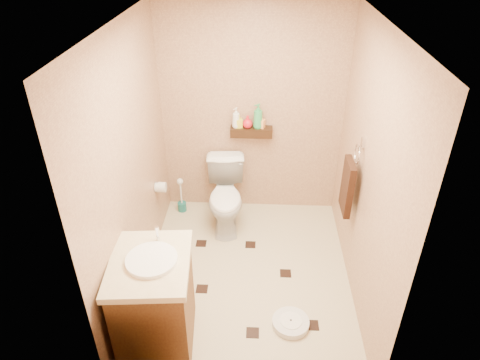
{
  "coord_description": "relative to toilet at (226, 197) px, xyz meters",
  "views": [
    {
      "loc": [
        0.09,
        -3.1,
        3.04
      ],
      "look_at": [
        -0.08,
        0.25,
        0.96
      ],
      "focal_mm": 32.0,
      "sensor_mm": 36.0,
      "label": 1
    }
  ],
  "objects": [
    {
      "name": "ground",
      "position": [
        0.26,
        -0.83,
        -0.38
      ],
      "size": [
        2.5,
        2.5,
        0.0
      ],
      "primitive_type": "plane",
      "color": "#C8B692",
      "rests_on": "ground"
    },
    {
      "name": "wall_back",
      "position": [
        0.26,
        0.42,
        0.82
      ],
      "size": [
        2.0,
        0.04,
        2.4
      ],
      "primitive_type": "cube",
      "color": "tan",
      "rests_on": "ground"
    },
    {
      "name": "wall_front",
      "position": [
        0.26,
        -2.08,
        0.82
      ],
      "size": [
        2.0,
        0.04,
        2.4
      ],
      "primitive_type": "cube",
      "color": "tan",
      "rests_on": "ground"
    },
    {
      "name": "wall_left",
      "position": [
        -0.74,
        -0.83,
        0.82
      ],
      "size": [
        0.04,
        2.5,
        2.4
      ],
      "primitive_type": "cube",
      "color": "tan",
      "rests_on": "ground"
    },
    {
      "name": "wall_right",
      "position": [
        1.26,
        -0.83,
        0.82
      ],
      "size": [
        0.04,
        2.5,
        2.4
      ],
      "primitive_type": "cube",
      "color": "tan",
      "rests_on": "ground"
    },
    {
      "name": "ceiling",
      "position": [
        0.26,
        -0.83,
        2.02
      ],
      "size": [
        2.0,
        2.5,
        0.02
      ],
      "primitive_type": "cube",
      "color": "silver",
      "rests_on": "wall_back"
    },
    {
      "name": "wall_shelf",
      "position": [
        0.26,
        0.34,
        0.64
      ],
      "size": [
        0.46,
        0.14,
        0.1
      ],
      "primitive_type": "cube",
      "color": "#311D0D",
      "rests_on": "wall_back"
    },
    {
      "name": "floor_accents",
      "position": [
        0.29,
        -0.91,
        -0.38
      ],
      "size": [
        1.22,
        1.26,
        0.01
      ],
      "color": "black",
      "rests_on": "ground"
    },
    {
      "name": "toilet",
      "position": [
        0.0,
        0.0,
        0.0
      ],
      "size": [
        0.49,
        0.78,
        0.76
      ],
      "primitive_type": "imported",
      "rotation": [
        0.0,
        0.0,
        0.08
      ],
      "color": "white",
      "rests_on": "ground"
    },
    {
      "name": "vanity",
      "position": [
        -0.43,
        -1.61,
        0.07
      ],
      "size": [
        0.65,
        0.77,
        1.02
      ],
      "rotation": [
        0.0,
        0.0,
        0.08
      ],
      "color": "brown",
      "rests_on": "ground"
    },
    {
      "name": "bathroom_scale",
      "position": [
        0.67,
        -1.41,
        -0.35
      ],
      "size": [
        0.32,
        0.32,
        0.06
      ],
      "rotation": [
        0.0,
        0.0,
        -0.01
      ],
      "color": "silver",
      "rests_on": "ground"
    },
    {
      "name": "toilet_brush",
      "position": [
        -0.56,
        0.24,
        -0.22
      ],
      "size": [
        0.1,
        0.1,
        0.45
      ],
      "color": "#186160",
      "rests_on": "ground"
    },
    {
      "name": "towel_ring",
      "position": [
        1.18,
        -0.58,
        0.57
      ],
      "size": [
        0.12,
        0.3,
        0.76
      ],
      "color": "silver",
      "rests_on": "wall_right"
    },
    {
      "name": "toilet_paper",
      "position": [
        -0.68,
        -0.18,
        0.22
      ],
      "size": [
        0.12,
        0.11,
        0.12
      ],
      "color": "silver",
      "rests_on": "wall_left"
    },
    {
      "name": "bottle_a",
      "position": [
        0.1,
        0.34,
        0.8
      ],
      "size": [
        0.12,
        0.12,
        0.23
      ],
      "primitive_type": "imported",
      "rotation": [
        0.0,
        0.0,
        5.65
      ],
      "color": "silver",
      "rests_on": "wall_shelf"
    },
    {
      "name": "bottle_b",
      "position": [
        0.13,
        0.34,
        0.77
      ],
      "size": [
        0.08,
        0.08,
        0.15
      ],
      "primitive_type": "imported",
      "rotation": [
        0.0,
        0.0,
        0.23
      ],
      "color": "yellow",
      "rests_on": "wall_shelf"
    },
    {
      "name": "bottle_c",
      "position": [
        0.22,
        0.34,
        0.76
      ],
      "size": [
        0.11,
        0.11,
        0.14
      ],
      "primitive_type": "imported",
      "rotation": [
        0.0,
        0.0,
        1.5
      ],
      "color": "red",
      "rests_on": "wall_shelf"
    },
    {
      "name": "bottle_d",
      "position": [
        0.33,
        0.34,
        0.83
      ],
      "size": [
        0.15,
        0.15,
        0.27
      ],
      "primitive_type": "imported",
      "rotation": [
        0.0,
        0.0,
        5.42
      ],
      "color": "#349C56",
      "rests_on": "wall_shelf"
    },
    {
      "name": "bottle_e",
      "position": [
        0.37,
        0.34,
        0.76
      ],
      "size": [
        0.09,
        0.09,
        0.15
      ],
      "primitive_type": "imported",
      "rotation": [
        0.0,
        0.0,
        4.32
      ],
      "color": "#FFA454",
      "rests_on": "wall_shelf"
    }
  ]
}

